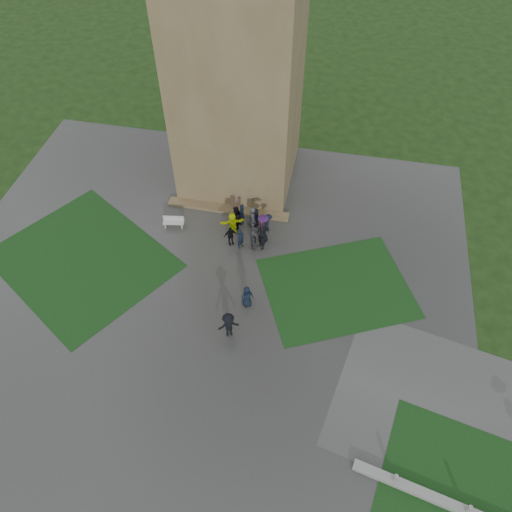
% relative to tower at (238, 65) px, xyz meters
% --- Properties ---
extents(ground, '(120.00, 120.00, 0.00)m').
position_rel_tower_xyz_m(ground, '(0.00, -15.00, -9.00)').
color(ground, black).
extents(plaza, '(34.00, 34.00, 0.02)m').
position_rel_tower_xyz_m(plaza, '(0.00, -13.00, -8.99)').
color(plaza, '#343431').
rests_on(plaza, ground).
extents(lawn_inset_left, '(14.10, 13.46, 0.01)m').
position_rel_tower_xyz_m(lawn_inset_left, '(-8.50, -11.00, -8.97)').
color(lawn_inset_left, '#123413').
rests_on(lawn_inset_left, plaza).
extents(lawn_inset_right, '(11.12, 10.15, 0.01)m').
position_rel_tower_xyz_m(lawn_inset_right, '(8.50, -10.00, -8.97)').
color(lawn_inset_right, '#123413').
rests_on(lawn_inset_right, plaza).
extents(tower, '(8.00, 8.00, 18.00)m').
position_rel_tower_xyz_m(tower, '(0.00, 0.00, 0.00)').
color(tower, brown).
rests_on(tower, ground).
extents(tower_plinth, '(9.00, 0.80, 0.22)m').
position_rel_tower_xyz_m(tower_plinth, '(0.00, -4.40, -8.87)').
color(tower_plinth, brown).
rests_on(tower_plinth, plaza).
extents(bench, '(1.53, 0.69, 0.86)m').
position_rel_tower_xyz_m(bench, '(-3.40, -6.74, -8.54)').
color(bench, silver).
rests_on(bench, plaza).
extents(visitor_cluster, '(3.64, 3.45, 2.71)m').
position_rel_tower_xyz_m(visitor_cluster, '(1.92, -6.54, -7.79)').
color(visitor_cluster, black).
rests_on(visitor_cluster, plaza).
extents(pedestrian_mid, '(0.98, 0.92, 1.66)m').
position_rel_tower_xyz_m(pedestrian_mid, '(3.11, -12.38, -8.15)').
color(pedestrian_mid, black).
rests_on(pedestrian_mid, plaza).
extents(pedestrian_near, '(1.40, 1.12, 1.93)m').
position_rel_tower_xyz_m(pedestrian_near, '(2.51, -14.70, -8.02)').
color(pedestrian_near, black).
rests_on(pedestrian_near, plaza).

